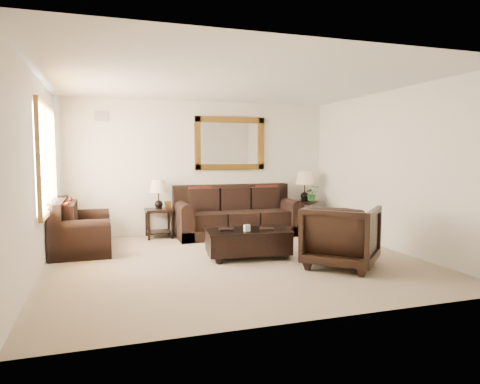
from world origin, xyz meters
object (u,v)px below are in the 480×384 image
object	(u,v)px
loveseat	(78,232)
armchair	(341,233)
end_table_right	(305,192)
coffee_table	(248,240)
end_table_left	(159,200)
sofa	(236,217)

from	to	relation	value
loveseat	armchair	bearing A→B (deg)	-121.48
end_table_right	coffee_table	size ratio (longest dim) A/B	0.92
loveseat	end_table_left	distance (m)	1.69
end_table_right	armchair	distance (m)	3.14
end_table_left	loveseat	bearing A→B (deg)	-151.76
coffee_table	loveseat	bearing A→B (deg)	159.06
loveseat	end_table_right	size ratio (longest dim) A/B	1.24
loveseat	end_table_right	distance (m)	4.65
sofa	end_table_right	distance (m)	1.66
coffee_table	armchair	size ratio (longest dim) A/B	1.37
sofa	end_table_right	size ratio (longest dim) A/B	1.95
coffee_table	end_table_right	bearing A→B (deg)	51.86
end_table_left	coffee_table	xyz separation A→B (m)	(1.12, -2.08, -0.46)
end_table_right	coffee_table	world-z (taller)	end_table_right
end_table_right	coffee_table	xyz separation A→B (m)	(-2.00, -2.05, -0.54)
loveseat	coffee_table	world-z (taller)	loveseat
loveseat	armchair	world-z (taller)	armchair
end_table_right	coffee_table	bearing A→B (deg)	-134.20
sofa	end_table_right	xyz separation A→B (m)	(1.59, 0.16, 0.46)
sofa	armchair	world-z (taller)	sofa
armchair	coffee_table	bearing A→B (deg)	4.26
sofa	loveseat	size ratio (longest dim) A/B	1.57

